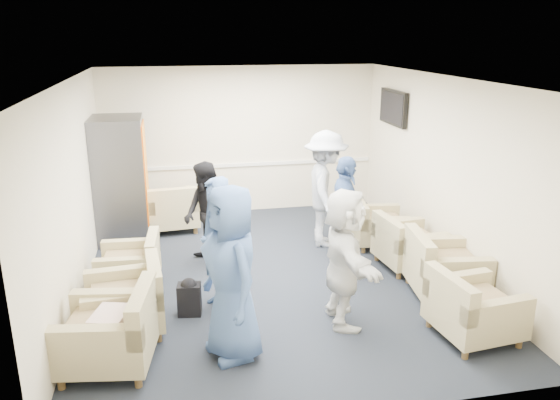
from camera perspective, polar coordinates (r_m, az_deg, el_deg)
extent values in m
plane|color=black|center=(7.71, -0.91, -7.91)|extent=(6.00, 6.00, 0.00)
plane|color=silver|center=(7.01, -1.01, 12.51)|extent=(6.00, 6.00, 0.00)
cube|color=beige|center=(10.13, -4.08, 6.21)|extent=(5.00, 0.02, 2.70)
cube|color=beige|center=(4.50, 6.13, -8.16)|extent=(5.00, 0.02, 2.70)
cube|color=beige|center=(7.24, -20.81, 0.64)|extent=(0.02, 6.00, 2.70)
cube|color=beige|center=(8.07, 16.80, 2.66)|extent=(0.02, 6.00, 2.70)
cube|color=silver|center=(10.21, -4.02, 3.71)|extent=(4.98, 0.04, 0.06)
cube|color=black|center=(9.51, 11.76, 9.45)|extent=(0.07, 1.00, 0.58)
cube|color=black|center=(9.49, 11.57, 9.45)|extent=(0.01, 0.92, 0.50)
cube|color=#53545C|center=(9.54, 11.93, 8.55)|extent=(0.04, 0.10, 0.25)
cube|color=tan|center=(5.95, -17.56, -13.94)|extent=(1.03, 1.03, 0.30)
cube|color=olive|center=(5.85, -17.74, -12.25)|extent=(0.71, 0.67, 0.11)
cube|color=tan|center=(5.69, -14.17, -11.00)|extent=(0.29, 0.91, 0.42)
cube|color=tan|center=(6.54, -15.96, -10.95)|extent=(0.92, 0.92, 0.28)
cube|color=olive|center=(6.45, -16.10, -9.46)|extent=(0.63, 0.60, 0.10)
cube|color=tan|center=(6.39, -13.00, -7.99)|extent=(0.21, 0.86, 0.40)
cube|color=tan|center=(7.54, -15.46, -7.23)|extent=(0.82, 0.82, 0.25)
cube|color=olive|center=(7.47, -15.57, -6.02)|extent=(0.57, 0.53, 0.09)
cube|color=tan|center=(7.38, -13.16, -4.97)|extent=(0.17, 0.78, 0.36)
cube|color=tan|center=(6.54, 19.65, -11.34)|extent=(0.93, 0.93, 0.28)
cube|color=olive|center=(6.46, 19.82, -9.88)|extent=(0.64, 0.60, 0.10)
cube|color=tan|center=(6.20, 17.33, -9.26)|extent=(0.23, 0.85, 0.40)
cube|color=tan|center=(7.41, 16.88, -7.50)|extent=(1.00, 1.00, 0.29)
cube|color=olive|center=(7.33, 17.02, -6.09)|extent=(0.69, 0.65, 0.10)
cube|color=tan|center=(7.15, 14.33, -5.09)|extent=(0.26, 0.90, 0.42)
cube|color=tan|center=(8.13, 13.30, -5.13)|extent=(0.90, 0.90, 0.27)
cube|color=olive|center=(8.06, 13.39, -3.92)|extent=(0.62, 0.58, 0.10)
cube|color=tan|center=(7.85, 11.30, -3.24)|extent=(0.22, 0.83, 0.39)
cube|color=tan|center=(8.84, 10.34, -3.16)|extent=(0.88, 0.88, 0.26)
cube|color=olive|center=(8.79, 10.40, -2.10)|extent=(0.61, 0.57, 0.09)
cube|color=tan|center=(8.67, 8.35, -1.30)|extent=(0.23, 0.79, 0.37)
cube|color=tan|center=(9.58, -11.26, -1.45)|extent=(0.95, 0.95, 0.29)
cube|color=olive|center=(9.52, -11.33, -0.34)|extent=(0.62, 0.65, 0.10)
cube|color=tan|center=(9.13, -11.15, -0.08)|extent=(0.88, 0.22, 0.41)
cube|color=#53545C|center=(9.14, -16.31, 2.09)|extent=(0.79, 0.95, 2.00)
cube|color=red|center=(9.09, -13.83, 2.86)|extent=(0.02, 0.80, 1.60)
cube|color=black|center=(9.33, -13.45, -2.13)|extent=(0.02, 0.47, 0.13)
cube|color=black|center=(6.74, -9.45, -10.21)|extent=(0.30, 0.23, 0.39)
sphere|color=black|center=(6.66, -9.52, -8.85)|extent=(0.20, 0.20, 0.20)
cube|color=silver|center=(5.81, -17.30, -11.70)|extent=(0.43, 0.50, 0.12)
imported|color=#3E5C96|center=(5.60, -5.07, -7.62)|extent=(0.83, 1.04, 1.86)
imported|color=#3E5C96|center=(6.59, -6.63, -4.66)|extent=(0.53, 0.68, 1.66)
imported|color=black|center=(7.87, -7.72, -1.56)|extent=(0.81, 0.90, 1.53)
imported|color=silver|center=(8.54, 4.77, 1.13)|extent=(0.87, 1.28, 1.84)
imported|color=#3E5C96|center=(7.65, 6.74, -1.54)|extent=(0.72, 1.05, 1.66)
imported|color=silver|center=(6.27, 6.74, -5.98)|extent=(0.60, 1.55, 1.63)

